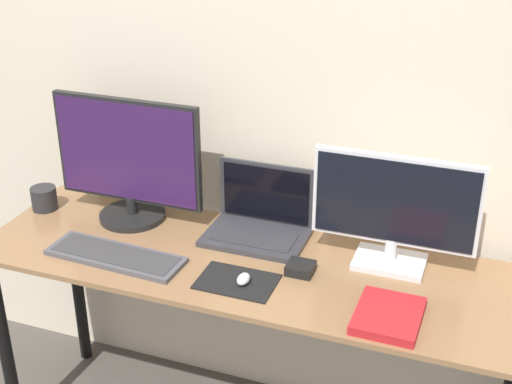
% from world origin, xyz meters
% --- Properties ---
extents(wall_back, '(7.00, 0.05, 2.50)m').
position_xyz_m(wall_back, '(0.00, 0.62, 1.25)').
color(wall_back, beige).
rests_on(wall_back, ground_plane).
extents(desk, '(1.77, 0.56, 0.77)m').
position_xyz_m(desk, '(0.00, 0.28, 0.66)').
color(desk, olive).
rests_on(desk, ground_plane).
extents(monitor_left, '(0.53, 0.23, 0.44)m').
position_xyz_m(monitor_left, '(-0.49, 0.41, 0.98)').
color(monitor_left, black).
rests_on(monitor_left, desk).
extents(monitor_right, '(0.50, 0.15, 0.37)m').
position_xyz_m(monitor_right, '(0.41, 0.41, 0.96)').
color(monitor_right, silver).
rests_on(monitor_right, desk).
extents(laptop, '(0.33, 0.23, 0.23)m').
position_xyz_m(laptop, '(-0.04, 0.46, 0.82)').
color(laptop, '#333338').
rests_on(laptop, desk).
extents(keyboard, '(0.45, 0.17, 0.02)m').
position_xyz_m(keyboard, '(-0.41, 0.15, 0.77)').
color(keyboard, '#4C4C51').
rests_on(keyboard, desk).
extents(mousepad, '(0.23, 0.16, 0.00)m').
position_xyz_m(mousepad, '(0.00, 0.15, 0.77)').
color(mousepad, black).
rests_on(mousepad, desk).
extents(mouse, '(0.04, 0.06, 0.03)m').
position_xyz_m(mouse, '(0.02, 0.15, 0.79)').
color(mouse, silver).
rests_on(mouse, mousepad).
extents(book, '(0.18, 0.22, 0.03)m').
position_xyz_m(book, '(0.46, 0.12, 0.78)').
color(book, red).
rests_on(book, desk).
extents(mug, '(0.09, 0.09, 0.08)m').
position_xyz_m(mug, '(-0.83, 0.37, 0.81)').
color(mug, '#262628').
rests_on(mug, desk).
extents(power_brick, '(0.08, 0.08, 0.03)m').
position_xyz_m(power_brick, '(0.16, 0.27, 0.78)').
color(power_brick, black).
rests_on(power_brick, desk).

